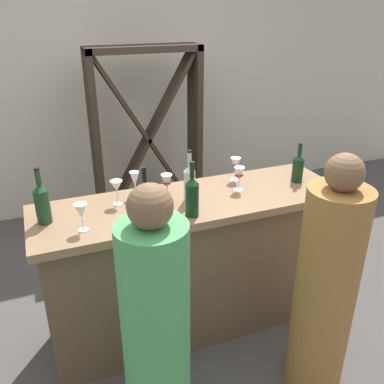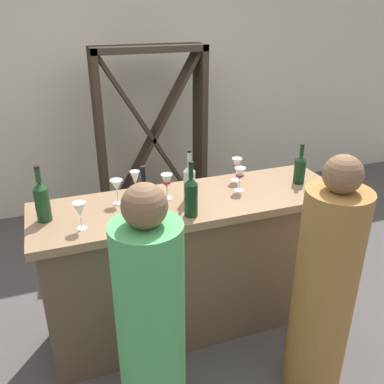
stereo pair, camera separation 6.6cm
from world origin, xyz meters
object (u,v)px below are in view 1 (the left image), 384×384
Objects in this scene: person_center_guest at (156,334)px; wine_glass_near_center at (239,175)px; wine_glass_near_right at (167,182)px; wine_glass_far_left at (117,187)px; wine_glass_far_right at (235,165)px; person_left_guest at (325,289)px; wine_bottle_leftmost_olive_green at (42,202)px; wine_bottle_second_left_near_black at (145,198)px; wine_bottle_center_dark_green at (192,196)px; wine_bottle_second_right_clear_pale at (189,182)px; wine_glass_far_center at (135,179)px; wine_rack at (147,139)px; wine_glass_near_left at (81,212)px; wine_bottle_rightmost_dark_green at (298,167)px.

wine_glass_near_center is at bearing -36.80° from person_center_guest.
wine_glass_far_left is at bearing 173.55° from wine_glass_near_right.
wine_glass_far_right is 0.11× the size of person_left_guest.
wine_bottle_leftmost_olive_green is 1.08× the size of wine_bottle_second_left_near_black.
wine_bottle_center_dark_green is 0.89m from person_left_guest.
wine_bottle_second_left_near_black is 0.32m from wine_bottle_second_right_clear_pale.
wine_bottle_center_dark_green and wine_bottle_second_right_clear_pale have the same top height.
wine_bottle_leftmost_olive_green reaches higher than wine_glass_far_center.
wine_bottle_second_left_near_black is at bearing -92.29° from wine_glass_far_center.
wine_rack is 5.33× the size of wine_bottle_second_right_clear_pale.
wine_glass_far_right is at bearing 21.73° from wine_bottle_second_left_near_black.
wine_glass_far_left is 0.91m from person_center_guest.
wine_glass_near_left is at bearing -135.01° from wine_glass_far_left.
wine_glass_near_left is at bearing -174.66° from wine_bottle_second_left_near_black.
wine_bottle_second_left_near_black is at bearing -14.01° from wine_bottle_leftmost_olive_green.
wine_bottle_leftmost_olive_green is 0.43m from wine_glass_far_left.
wine_glass_near_center is (1.20, -0.01, -0.01)m from wine_bottle_leftmost_olive_green.
wine_rack is at bearing 71.40° from wine_glass_far_center.
person_center_guest reaches higher than wine_glass_far_center.
wine_bottle_center_dark_green is (0.25, -0.09, 0.01)m from wine_bottle_second_left_near_black.
wine_bottle_rightmost_dark_green is 0.91m from wine_glass_near_right.
wine_bottle_second_left_near_black is 1.92× the size of wine_glass_near_left.
wine_bottle_second_right_clear_pale is at bearing -32.97° from wine_glass_far_center.
wine_bottle_second_left_near_black is 1.86× the size of wine_glass_near_right.
wine_rack is 2.44m from person_center_guest.
wine_rack is 2.40m from person_left_guest.
wine_bottle_second_right_clear_pale reaches higher than wine_glass_near_left.
wine_bottle_second_right_clear_pale reaches higher than wine_bottle_second_left_near_black.
wine_glass_far_right is (0.70, 0.00, -0.00)m from wine_glass_far_center.
wine_glass_near_center is at bearing -6.15° from wine_glass_near_right.
wine_bottle_leftmost_olive_green is 1.20m from wine_glass_near_center.
wine_bottle_center_dark_green reaches higher than wine_bottle_rightmost_dark_green.
wine_bottle_center_dark_green is at bearing -5.40° from wine_glass_near_left.
wine_bottle_second_right_clear_pale is 0.45m from wine_glass_far_right.
wine_glass_far_right is at bearing 154.98° from wine_bottle_rightmost_dark_green.
wine_bottle_rightmost_dark_green is at bearing -4.29° from wine_glass_near_right.
wine_glass_far_center is at bearing 122.23° from wine_bottle_center_dark_green.
wine_rack is 1.69m from wine_bottle_second_right_clear_pale.
wine_bottle_rightmost_dark_green is (1.63, -0.03, -0.02)m from wine_bottle_leftmost_olive_green.
wine_bottle_rightmost_dark_green reaches higher than wine_glass_near_left.
wine_bottle_second_right_clear_pale is 0.98m from person_left_guest.
wine_glass_far_center is (0.13, 0.07, -0.00)m from wine_glass_far_left.
wine_bottle_center_dark_green reaches higher than wine_bottle_second_left_near_black.
person_left_guest is (0.31, -2.37, -0.20)m from wine_rack.
wine_bottle_center_dark_green is at bearing -141.14° from wine_glass_far_right.
wine_bottle_leftmost_olive_green is 0.99× the size of wine_bottle_second_right_clear_pale.
person_left_guest is at bearing -110.57° from wine_bottle_rightmost_dark_green.
wine_glass_near_center is at bearing 10.60° from wine_bottle_second_left_near_black.
wine_bottle_second_right_clear_pale is at bearing 73.01° from wine_bottle_center_dark_green.
wine_rack is 11.26× the size of wine_glass_far_left.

